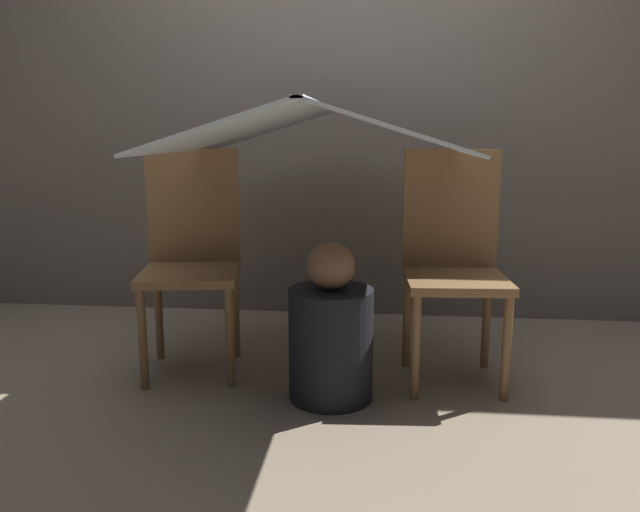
# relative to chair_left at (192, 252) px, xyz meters

# --- Properties ---
(ground_plane) EXTENTS (8.80, 8.80, 0.00)m
(ground_plane) POSITION_rel_chair_left_xyz_m (0.57, -0.18, -0.52)
(ground_plane) COLOR gray
(wall_back) EXTENTS (7.00, 0.05, 2.50)m
(wall_back) POSITION_rel_chair_left_xyz_m (0.57, 0.91, 0.73)
(wall_back) COLOR #6B6056
(wall_back) RESTS_ON ground_plane
(chair_left) EXTENTS (0.47, 0.47, 0.97)m
(chair_left) POSITION_rel_chair_left_xyz_m (0.00, 0.00, 0.00)
(chair_left) COLOR brown
(chair_left) RESTS_ON ground_plane
(chair_right) EXTENTS (0.43, 0.43, 0.97)m
(chair_right) POSITION_rel_chair_left_xyz_m (1.13, 0.00, 0.00)
(chair_right) COLOR brown
(chair_right) RESTS_ON ground_plane
(sheet_canopy) EXTENTS (1.12, 1.37, 0.19)m
(sheet_canopy) POSITION_rel_chair_left_xyz_m (0.57, -0.08, 0.53)
(sheet_canopy) COLOR silver
(person_front) EXTENTS (0.33, 0.33, 0.63)m
(person_front) POSITION_rel_chair_left_xyz_m (0.64, -0.29, -0.27)
(person_front) COLOR black
(person_front) RESTS_ON ground_plane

